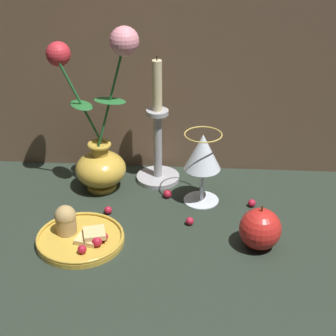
{
  "coord_description": "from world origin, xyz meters",
  "views": [
    {
      "loc": [
        0.13,
        -0.97,
        0.64
      ],
      "look_at": [
        0.06,
        0.03,
        0.1
      ],
      "focal_mm": 60.0,
      "sensor_mm": 36.0,
      "label": 1
    }
  ],
  "objects_px": {
    "vase": "(100,141)",
    "plate_with_pastries": "(78,235)",
    "wine_glass": "(203,155)",
    "apple_beside_vase": "(260,229)",
    "candlestick": "(158,144)"
  },
  "relations": [
    {
      "from": "apple_beside_vase",
      "to": "plate_with_pastries",
      "type": "bearing_deg",
      "value": -178.92
    },
    {
      "from": "plate_with_pastries",
      "to": "wine_glass",
      "type": "relative_size",
      "value": 1.07
    },
    {
      "from": "vase",
      "to": "apple_beside_vase",
      "type": "height_order",
      "value": "vase"
    },
    {
      "from": "plate_with_pastries",
      "to": "candlestick",
      "type": "distance_m",
      "value": 0.3
    },
    {
      "from": "plate_with_pastries",
      "to": "candlestick",
      "type": "xyz_separation_m",
      "value": [
        0.13,
        0.25,
        0.08
      ]
    },
    {
      "from": "wine_glass",
      "to": "candlestick",
      "type": "distance_m",
      "value": 0.13
    },
    {
      "from": "wine_glass",
      "to": "apple_beside_vase",
      "type": "relative_size",
      "value": 1.73
    },
    {
      "from": "wine_glass",
      "to": "apple_beside_vase",
      "type": "height_order",
      "value": "wine_glass"
    },
    {
      "from": "vase",
      "to": "plate_with_pastries",
      "type": "distance_m",
      "value": 0.23
    },
    {
      "from": "vase",
      "to": "apple_beside_vase",
      "type": "distance_m",
      "value": 0.4
    },
    {
      "from": "vase",
      "to": "wine_glass",
      "type": "height_order",
      "value": "vase"
    },
    {
      "from": "candlestick",
      "to": "apple_beside_vase",
      "type": "relative_size",
      "value": 3.19
    },
    {
      "from": "wine_glass",
      "to": "candlestick",
      "type": "height_order",
      "value": "candlestick"
    },
    {
      "from": "vase",
      "to": "plate_with_pastries",
      "type": "xyz_separation_m",
      "value": [
        -0.01,
        -0.21,
        -0.1
      ]
    },
    {
      "from": "wine_glass",
      "to": "candlestick",
      "type": "relative_size",
      "value": 0.54
    }
  ]
}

